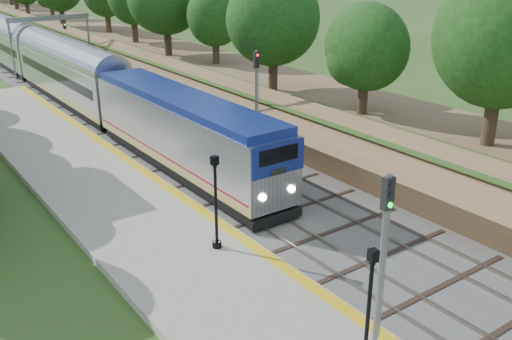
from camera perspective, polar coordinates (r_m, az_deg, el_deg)
trackbed at (r=69.75m, az=-21.01°, el=9.51°), size 9.50×170.00×0.28m
platform at (r=27.48m, az=-10.51°, el=-5.92°), size 6.40×68.00×0.38m
yellow_stripe at (r=28.54m, az=-5.37°, el=-4.12°), size 0.55×68.00×0.01m
embankment at (r=71.95m, az=-14.71°, el=12.06°), size 10.64×170.00×11.70m
signal_gantry at (r=64.38m, az=-19.93°, el=13.09°), size 8.40×0.38×6.20m
lamppost_mid at (r=18.02m, az=11.13°, el=-14.20°), size 0.41×0.41×4.14m
lamppost_far at (r=24.36m, az=-4.03°, el=-3.79°), size 0.42×0.42×4.24m
signal_platform at (r=18.09m, az=12.61°, el=-7.24°), size 0.35×0.28×6.04m
signal_farside at (r=37.62m, az=0.03°, el=8.14°), size 0.35×0.28×6.42m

